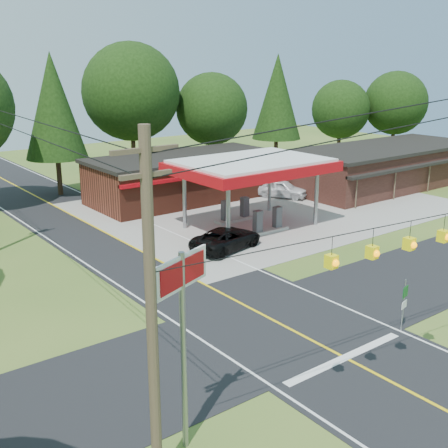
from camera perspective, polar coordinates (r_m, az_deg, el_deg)
ground at (r=25.71m, az=6.03°, el=-10.25°), size 120.00×120.00×0.00m
main_highway at (r=25.70m, az=6.03°, el=-10.23°), size 8.00×120.00×0.02m
cross_road at (r=25.70m, az=6.03°, el=-10.22°), size 70.00×7.00×0.02m
lane_center_yellow at (r=25.69m, az=6.03°, el=-10.20°), size 0.15×110.00×0.00m
gas_canopy at (r=39.38m, az=2.81°, el=5.71°), size 10.60×7.40×4.88m
convenience_store at (r=48.29m, az=-3.98°, el=4.79°), size 16.40×7.55×3.80m
strip_building at (r=55.55m, az=15.98°, el=5.70°), size 20.40×8.75×3.80m
utility_pole_near_left at (r=14.65m, az=-7.38°, el=-8.97°), size 1.80×0.30×10.00m
overhead_beacons at (r=19.08m, az=16.77°, el=-0.31°), size 17.04×2.04×1.03m
treeline_backdrop at (r=44.11m, az=-15.04°, el=10.53°), size 70.27×51.59×13.30m
suv_car at (r=35.23m, az=0.27°, el=-1.51°), size 6.02×6.02×1.40m
sedan_car at (r=49.10m, az=5.89°, el=3.57°), size 6.17×6.17×1.54m
big_stop_sign at (r=16.26m, az=-4.22°, el=-8.46°), size 2.21×0.92×6.31m
route_sign_post at (r=25.72m, az=17.85°, el=-7.41°), size 0.49×0.15×2.43m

